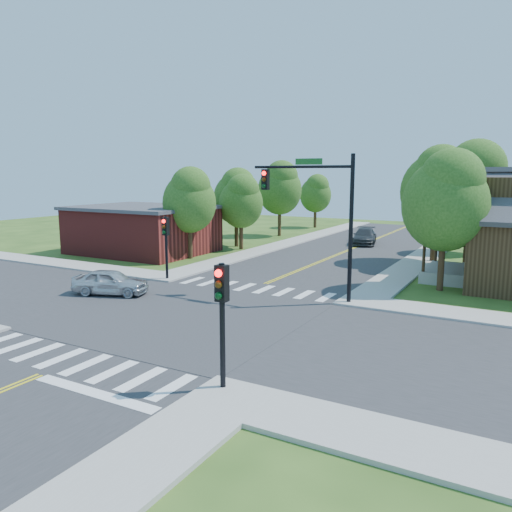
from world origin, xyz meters
The scene contains 25 objects.
ground centered at (0.00, 0.00, 0.00)m, with size 100.00×100.00×0.00m, color #2D4A17.
road_ns centered at (0.00, 0.00, 0.02)m, with size 10.00×90.00×0.04m, color #2D2D30.
road_ew centered at (0.00, 0.00, 0.03)m, with size 90.00×10.00×0.04m, color #2D2D30.
intersection_patch centered at (0.00, 0.00, 0.00)m, with size 10.20×10.20×0.06m, color #2D2D30.
sidewalk_nw centered at (-15.82, 15.82, 0.07)m, with size 40.00×40.00×0.14m.
crosswalk_north centered at (0.00, 6.20, 0.05)m, with size 8.85×2.00×0.01m.
crosswalk_south centered at (0.00, -6.20, 0.05)m, with size 8.85×2.00×0.01m.
centerline centered at (0.00, 0.00, 0.05)m, with size 0.30×90.00×0.01m.
stop_bar centered at (2.50, -7.60, 0.00)m, with size 4.60×0.45×0.09m, color white.
signal_mast_ne centered at (3.91, 5.59, 4.85)m, with size 5.30×0.42×7.20m.
signal_pole_se centered at (5.60, -5.62, 2.66)m, with size 0.34×0.42×3.80m.
signal_pole_nw centered at (-5.60, 5.58, 2.66)m, with size 0.34×0.42×3.80m.
building_nw centered at (-14.20, 13.20, 1.88)m, with size 10.40×8.40×3.73m.
tree_e_a centered at (9.05, 10.78, 4.98)m, with size 4.47×4.25×7.60m.
tree_e_b centered at (9.44, 18.25, 5.56)m, with size 4.99×4.74×8.49m.
tree_e_c centered at (9.33, 25.54, 4.85)m, with size 4.36×4.14×7.41m.
tree_e_d centered at (8.77, 34.72, 4.55)m, with size 4.09×3.88×6.95m.
tree_w_a centered at (-9.01, 12.53, 4.45)m, with size 4.00×3.80×6.80m.
tree_w_b centered at (-9.25, 19.56, 4.45)m, with size 4.00×3.80×6.80m.
tree_w_c centered at (-9.30, 28.01, 4.97)m, with size 4.47×4.24×7.59m.
tree_w_d centered at (-9.21, 37.18, 4.08)m, with size 3.67×3.49×6.24m.
tree_house centered at (7.10, 19.55, 5.42)m, with size 4.87×4.62×8.27m.
tree_bldg centered at (-8.07, 18.37, 4.11)m, with size 3.69×3.51×6.27m.
car_silver centered at (-5.86, 1.33, 0.66)m, with size 4.20×2.77×1.33m, color silver.
car_dgrey centered at (0.06, 26.21, 0.69)m, with size 2.99×5.09×1.38m, color #333639.
Camera 1 is at (13.14, -17.12, 6.28)m, focal length 35.00 mm.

